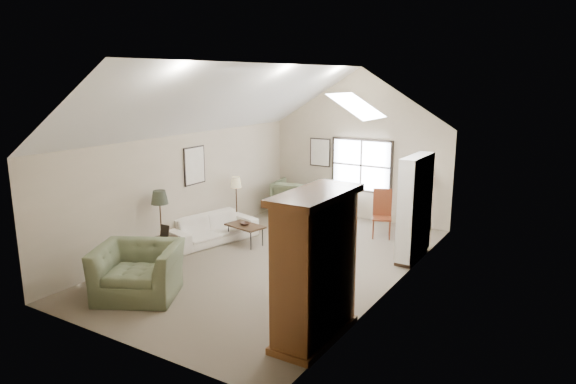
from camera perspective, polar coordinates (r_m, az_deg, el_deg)
The scene contains 18 objects.
room_shell at distance 10.12m, azimuth -1.20°, elevation 9.60°, with size 5.01×8.01×4.00m.
window at distance 13.76m, azimuth 8.16°, elevation 2.95°, with size 1.72×0.08×1.42m, color black.
skylight at distance 10.29m, azimuth 7.76°, elevation 9.61°, with size 0.80×1.20×0.52m, color white, non-canonical shape.
wall_art at distance 12.92m, azimuth -3.53°, elevation 3.67°, with size 1.97×3.71×0.88m.
armoire at distance 7.42m, azimuth 3.05°, elevation -8.32°, with size 0.60×1.50×2.20m, color brown.
tv_alcove at distance 10.89m, azimuth 13.94°, elevation -1.52°, with size 0.32×1.30×2.10m, color white.
media_console at distance 11.13m, azimuth 13.61°, elevation -5.75°, with size 0.34×1.18×0.60m, color #382316.
tv_panel at distance 10.95m, azimuth 13.78°, elevation -2.67°, with size 0.05×0.90×0.55m, color black.
sofa at distance 12.04m, azimuth -8.41°, elevation -4.04°, with size 2.13×0.83×0.62m, color beige.
armchair_near at distance 9.39m, azimuth -16.30°, elevation -8.43°, with size 1.40×1.22×0.91m, color #5B6345.
armchair_far at distance 14.04m, azimuth 0.80°, elevation -0.69°, with size 1.06×1.09×1.00m, color #586244.
coffee_table at distance 11.78m, azimuth -4.77°, elevation -4.75°, with size 0.90×0.50×0.46m, color #3D2618.
bowl at distance 11.71m, azimuth -4.79°, elevation -3.55°, with size 0.21×0.21×0.05m, color #372116.
side_table at distance 10.87m, azimuth -13.43°, elevation -6.36°, with size 0.53×0.53×0.53m, color #362716.
side_chair at distance 12.35m, azimuth 10.40°, elevation -2.43°, with size 0.45×0.45×1.15m, color brown.
tripod_lamp at distance 13.04m, azimuth 14.71°, elevation -0.43°, with size 0.51×0.51×1.77m, color silver, non-canonical shape.
dark_lamp at distance 11.07m, azimuth -13.93°, elevation -3.46°, with size 0.36×0.36×1.49m, color black, non-canonical shape.
tan_lamp at distance 12.97m, azimuth -5.75°, elevation -1.11°, with size 0.27×0.27×1.34m, color tan, non-canonical shape.
Camera 1 is at (5.47, -8.49, 3.77)m, focal length 32.00 mm.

